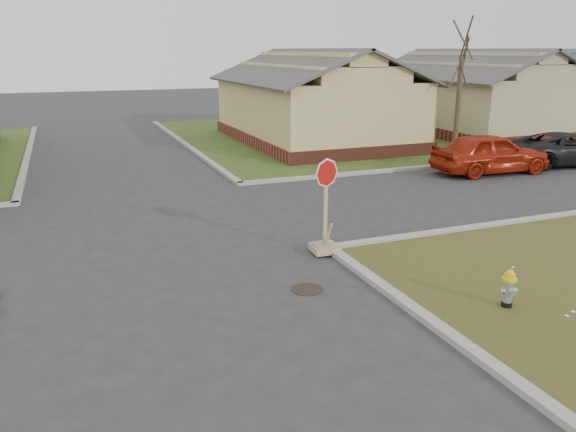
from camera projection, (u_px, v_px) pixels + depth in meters
name	position (u px, v px, depth m)	size (l,w,h in m)	color
ground	(193.00, 297.00, 10.86)	(120.00, 120.00, 0.00)	#2C2C2E
verge_far_right	(480.00, 127.00, 34.71)	(37.00, 19.00, 0.05)	#2F4819
curbs	(153.00, 225.00, 15.31)	(80.00, 40.00, 0.12)	#9F9A8F
manhole	(307.00, 289.00, 11.20)	(0.64, 0.64, 0.01)	black
side_house_yellow	(314.00, 99.00, 28.49)	(7.60, 11.60, 4.70)	brown
side_house_tan	(473.00, 94.00, 32.05)	(7.60, 11.60, 4.70)	brown
tree_mid_right	(458.00, 108.00, 24.31)	(0.22, 0.22, 4.20)	#3A2D21
fire_hydrant	(509.00, 286.00, 10.25)	(0.27, 0.27, 0.72)	black
stop_sign	(325.00, 232.00, 13.05)	(0.63, 0.62, 2.22)	#A38658
red_sedan	(490.00, 153.00, 21.55)	(1.84, 4.58, 1.56)	#A1200B
dark_pickup	(568.00, 149.00, 23.15)	(2.22, 4.81, 1.34)	black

